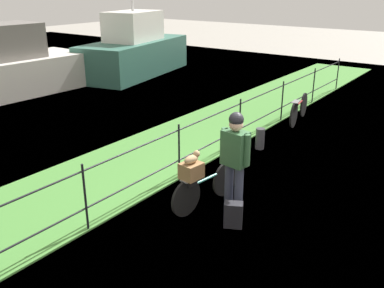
{
  "coord_description": "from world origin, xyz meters",
  "views": [
    {
      "loc": [
        -5.81,
        -2.56,
        3.5
      ],
      "look_at": [
        -0.27,
        1.48,
        0.9
      ],
      "focal_mm": 39.77,
      "sensor_mm": 36.0,
      "label": 1
    }
  ],
  "objects": [
    {
      "name": "moored_boat_mid",
      "position": [
        1.8,
        10.62,
        0.85
      ],
      "size": [
        5.54,
        2.41,
        3.9
      ],
      "color": "silver",
      "rests_on": "ground"
    },
    {
      "name": "ground_plane",
      "position": [
        0.0,
        0.0,
        0.0
      ],
      "size": [
        60.0,
        60.0,
        0.0
      ],
      "primitive_type": "plane",
      "color": "gray"
    },
    {
      "name": "backpack_on_paving",
      "position": [
        -0.86,
        0.27,
        0.2
      ],
      "size": [
        0.29,
        0.33,
        0.4
      ],
      "primitive_type": "cube",
      "rotation": [
        0.0,
        0.0,
        2.05
      ],
      "color": "black",
      "rests_on": "ground"
    },
    {
      "name": "moored_boat_far",
      "position": [
        6.87,
        9.55,
        0.93
      ],
      "size": [
        5.69,
        3.14,
        4.08
      ],
      "color": "#336656",
      "rests_on": "ground"
    },
    {
      "name": "grass_strip",
      "position": [
        0.0,
        3.14,
        0.01
      ],
      "size": [
        27.0,
        2.4,
        0.03
      ],
      "primitive_type": "cube",
      "color": "#478438",
      "rests_on": "ground"
    },
    {
      "name": "mooring_bollard",
      "position": [
        2.31,
        1.47,
        0.24
      ],
      "size": [
        0.2,
        0.2,
        0.48
      ],
      "primitive_type": "cylinder",
      "color": "#38383D",
      "rests_on": "ground"
    },
    {
      "name": "cyclist_person",
      "position": [
        -0.45,
        0.52,
        1.0
      ],
      "size": [
        0.31,
        0.54,
        1.68
      ],
      "color": "#383D51",
      "rests_on": "ground"
    },
    {
      "name": "bicycle_main",
      "position": [
        -0.56,
        0.98,
        0.33
      ],
      "size": [
        1.58,
        0.28,
        0.62
      ],
      "color": "black",
      "rests_on": "ground"
    },
    {
      "name": "wooden_crate",
      "position": [
        -0.9,
        1.03,
        0.75
      ],
      "size": [
        0.36,
        0.32,
        0.26
      ],
      "primitive_type": "cube",
      "rotation": [
        0.0,
        0.0,
        -0.13
      ],
      "color": "olive",
      "rests_on": "bicycle_main"
    },
    {
      "name": "bicycle_parked",
      "position": [
        4.7,
        1.57,
        0.35
      ],
      "size": [
        1.74,
        0.34,
        0.67
      ],
      "color": "black",
      "rests_on": "ground"
    },
    {
      "name": "iron_fence",
      "position": [
        0.0,
        1.97,
        0.64
      ],
      "size": [
        18.04,
        0.04,
        1.09
      ],
      "color": "black",
      "rests_on": "ground"
    },
    {
      "name": "terrier_dog",
      "position": [
        -0.88,
        1.03,
        0.95
      ],
      "size": [
        0.32,
        0.18,
        0.18
      ],
      "color": "tan",
      "rests_on": "wooden_crate"
    }
  ]
}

